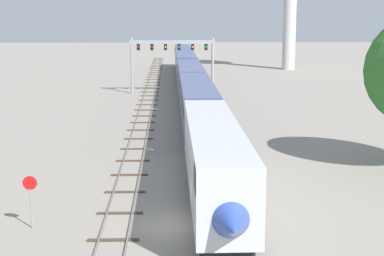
# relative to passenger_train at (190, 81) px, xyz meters

# --- Properties ---
(ground_plane) EXTENTS (400.00, 400.00, 0.00)m
(ground_plane) POSITION_rel_passenger_train_xyz_m (-2.00, -45.80, -2.61)
(ground_plane) COLOR gray
(track_main) EXTENTS (2.60, 200.00, 0.16)m
(track_main) POSITION_rel_passenger_train_xyz_m (0.00, 14.20, -2.54)
(track_main) COLOR slate
(track_main) RESTS_ON ground
(track_near) EXTENTS (2.60, 160.00, 0.16)m
(track_near) POSITION_rel_passenger_train_xyz_m (-5.50, -5.80, -2.54)
(track_near) COLOR slate
(track_near) RESTS_ON ground
(passenger_train) EXTENTS (3.04, 104.28, 4.80)m
(passenger_train) POSITION_rel_passenger_train_xyz_m (0.00, 0.00, 0.00)
(passenger_train) COLOR silver
(passenger_train) RESTS_ON ground
(signal_gantry) EXTENTS (12.10, 0.49, 7.86)m
(signal_gantry) POSITION_rel_passenger_train_xyz_m (-2.25, 7.31, 3.20)
(signal_gantry) COLOR #999BA0
(signal_gantry) RESTS_ON ground
(stop_sign) EXTENTS (0.76, 0.08, 2.88)m
(stop_sign) POSITION_rel_passenger_train_xyz_m (-10.00, -45.83, -0.74)
(stop_sign) COLOR gray
(stop_sign) RESTS_ON ground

